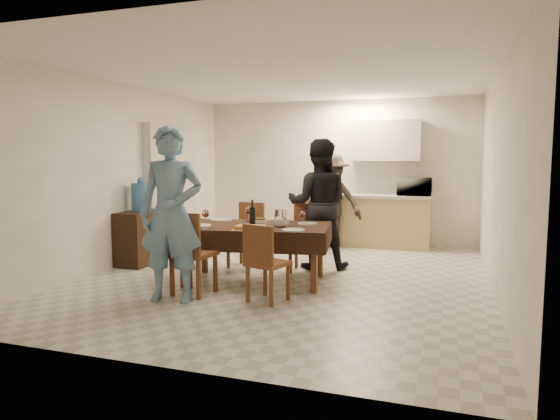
# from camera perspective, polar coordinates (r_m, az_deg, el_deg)

# --- Properties ---
(floor) EXTENTS (5.00, 6.00, 0.02)m
(floor) POSITION_cam_1_polar(r_m,az_deg,el_deg) (6.60, 0.82, -7.63)
(floor) COLOR silver
(floor) RESTS_ON ground
(ceiling) EXTENTS (5.00, 6.00, 0.02)m
(ceiling) POSITION_cam_1_polar(r_m,az_deg,el_deg) (6.50, 0.85, 15.26)
(ceiling) COLOR white
(ceiling) RESTS_ON wall_back
(wall_back) EXTENTS (5.00, 0.02, 2.60)m
(wall_back) POSITION_cam_1_polar(r_m,az_deg,el_deg) (9.32, 6.51, 4.39)
(wall_back) COLOR white
(wall_back) RESTS_ON floor
(wall_front) EXTENTS (5.00, 0.02, 2.60)m
(wall_front) POSITION_cam_1_polar(r_m,az_deg,el_deg) (3.68, -13.62, 1.86)
(wall_front) COLOR white
(wall_front) RESTS_ON floor
(wall_left) EXTENTS (0.02, 6.00, 2.60)m
(wall_left) POSITION_cam_1_polar(r_m,az_deg,el_deg) (7.57, -17.54, 3.79)
(wall_left) COLOR white
(wall_left) RESTS_ON floor
(wall_right) EXTENTS (0.02, 6.00, 2.60)m
(wall_right) POSITION_cam_1_polar(r_m,az_deg,el_deg) (6.13, 23.71, 3.11)
(wall_right) COLOR white
(wall_right) RESTS_ON floor
(stub_partition) EXTENTS (0.15, 1.40, 2.10)m
(stub_partition) POSITION_cam_1_polar(r_m,az_deg,el_deg) (8.53, -12.30, 2.47)
(stub_partition) COLOR beige
(stub_partition) RESTS_ON floor
(kitchen_base_cabinet) EXTENTS (2.20, 0.60, 0.86)m
(kitchen_base_cabinet) POSITION_cam_1_polar(r_m,az_deg,el_deg) (8.96, 9.77, -1.30)
(kitchen_base_cabinet) COLOR tan
(kitchen_base_cabinet) RESTS_ON floor
(kitchen_worktop) EXTENTS (2.24, 0.64, 0.05)m
(kitchen_worktop) POSITION_cam_1_polar(r_m,az_deg,el_deg) (8.91, 9.82, 1.60)
(kitchen_worktop) COLOR #AEADA9
(kitchen_worktop) RESTS_ON kitchen_base_cabinet
(upper_cabinet) EXTENTS (1.20, 0.34, 0.70)m
(upper_cabinet) POSITION_cam_1_polar(r_m,az_deg,el_deg) (8.99, 11.97, 7.75)
(upper_cabinet) COLOR silver
(upper_cabinet) RESTS_ON wall_back
(dining_table) EXTENTS (1.99, 1.36, 0.72)m
(dining_table) POSITION_cam_1_polar(r_m,az_deg,el_deg) (6.22, -2.92, -2.04)
(dining_table) COLOR black
(dining_table) RESTS_ON floor
(chair_near_left) EXTENTS (0.47, 0.47, 0.52)m
(chair_near_left) POSITION_cam_1_polar(r_m,az_deg,el_deg) (5.68, -10.30, -3.95)
(chair_near_left) COLOR brown
(chair_near_left) RESTS_ON floor
(chair_near_right) EXTENTS (0.48, 0.49, 0.46)m
(chair_near_right) POSITION_cam_1_polar(r_m,az_deg,el_deg) (5.32, -1.69, -5.20)
(chair_near_right) COLOR brown
(chair_near_right) RESTS_ON floor
(chair_far_left) EXTENTS (0.48, 0.48, 0.49)m
(chair_far_left) POSITION_cam_1_polar(r_m,az_deg,el_deg) (7.02, -4.34, -2.18)
(chair_far_left) COLOR brown
(chair_far_left) RESTS_ON floor
(chair_far_right) EXTENTS (0.44, 0.44, 0.50)m
(chair_far_right) POSITION_cam_1_polar(r_m,az_deg,el_deg) (6.72, 2.75, -2.47)
(chair_far_right) COLOR brown
(chair_far_right) RESTS_ON floor
(console) EXTENTS (0.42, 0.84, 0.78)m
(console) POSITION_cam_1_polar(r_m,az_deg,el_deg) (7.62, -15.49, -3.03)
(console) COLOR black
(console) RESTS_ON floor
(water_jug) EXTENTS (0.28, 0.28, 0.41)m
(water_jug) POSITION_cam_1_polar(r_m,az_deg,el_deg) (7.55, -15.61, 1.44)
(water_jug) COLOR #3F7CBC
(water_jug) RESTS_ON console
(wine_bottle) EXTENTS (0.08, 0.08, 0.31)m
(wine_bottle) POSITION_cam_1_polar(r_m,az_deg,el_deg) (6.26, -3.19, -0.24)
(wine_bottle) COLOR black
(wine_bottle) RESTS_ON dining_table
(water_pitcher) EXTENTS (0.14, 0.14, 0.21)m
(water_pitcher) POSITION_cam_1_polar(r_m,az_deg,el_deg) (6.04, -0.01, -0.95)
(water_pitcher) COLOR white
(water_pitcher) RESTS_ON dining_table
(savoury_tart) EXTENTS (0.42, 0.33, 0.05)m
(savoury_tart) POSITION_cam_1_polar(r_m,az_deg,el_deg) (5.83, -3.38, -2.02)
(savoury_tart) COLOR #BC7E37
(savoury_tart) RESTS_ON dining_table
(salad_bowl) EXTENTS (0.19, 0.19, 0.07)m
(salad_bowl) POSITION_cam_1_polar(r_m,az_deg,el_deg) (6.28, 0.23, -1.31)
(salad_bowl) COLOR silver
(salad_bowl) RESTS_ON dining_table
(mushroom_dish) EXTENTS (0.19, 0.19, 0.03)m
(mushroom_dish) POSITION_cam_1_polar(r_m,az_deg,el_deg) (6.49, -2.42, -1.26)
(mushroom_dish) COLOR silver
(mushroom_dish) RESTS_ON dining_table
(wine_glass_a) EXTENTS (0.09, 0.09, 0.20)m
(wine_glass_a) POSITION_cam_1_polar(r_m,az_deg,el_deg) (6.20, -8.51, -0.87)
(wine_glass_a) COLOR white
(wine_glass_a) RESTS_ON dining_table
(wine_glass_b) EXTENTS (0.08, 0.08, 0.17)m
(wine_glass_b) POSITION_cam_1_polar(r_m,az_deg,el_deg) (6.26, 2.60, -0.89)
(wine_glass_b) COLOR white
(wine_glass_b) RESTS_ON dining_table
(wine_glass_c) EXTENTS (0.09, 0.09, 0.20)m
(wine_glass_c) POSITION_cam_1_polar(r_m,az_deg,el_deg) (6.55, -3.59, -0.45)
(wine_glass_c) COLOR white
(wine_glass_c) RESTS_ON dining_table
(plate_near_left) EXTENTS (0.27, 0.27, 0.02)m
(plate_near_left) POSITION_cam_1_polar(r_m,az_deg,el_deg) (6.19, -9.12, -1.76)
(plate_near_left) COLOR silver
(plate_near_left) RESTS_ON dining_table
(plate_near_right) EXTENTS (0.26, 0.26, 0.02)m
(plate_near_right) POSITION_cam_1_polar(r_m,az_deg,el_deg) (5.74, 1.56, -2.30)
(plate_near_right) COLOR silver
(plate_near_right) RESTS_ON dining_table
(plate_far_left) EXTENTS (0.29, 0.29, 0.02)m
(plate_far_left) POSITION_cam_1_polar(r_m,az_deg,el_deg) (6.73, -6.74, -1.11)
(plate_far_left) COLOR silver
(plate_far_left) RESTS_ON dining_table
(plate_far_right) EXTENTS (0.25, 0.25, 0.01)m
(plate_far_right) POSITION_cam_1_polar(r_m,az_deg,el_deg) (6.31, 3.16, -1.56)
(plate_far_right) COLOR silver
(plate_far_right) RESTS_ON dining_table
(microwave) EXTENTS (0.56, 0.38, 0.31)m
(microwave) POSITION_cam_1_polar(r_m,az_deg,el_deg) (8.81, 15.12, 2.61)
(microwave) COLOR silver
(microwave) RESTS_ON kitchen_worktop
(person_near) EXTENTS (0.77, 0.59, 1.91)m
(person_near) POSITION_cam_1_polar(r_m,az_deg,el_deg) (5.49, -12.34, -0.43)
(person_near) COLOR #658FB8
(person_near) RESTS_ON floor
(person_far) EXTENTS (0.99, 0.84, 1.82)m
(person_far) POSITION_cam_1_polar(r_m,az_deg,el_deg) (7.02, 4.41, 0.69)
(person_far) COLOR black
(person_far) RESTS_ON floor
(person_kitchen) EXTENTS (1.05, 0.60, 1.63)m
(person_kitchen) POSITION_cam_1_polar(r_m,az_deg,el_deg) (8.58, 5.86, 1.02)
(person_kitchen) COLOR black
(person_kitchen) RESTS_ON floor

